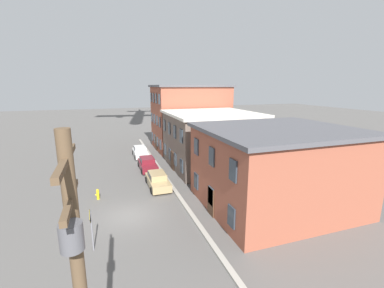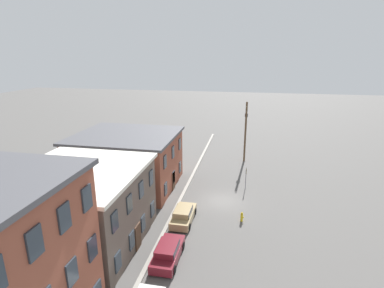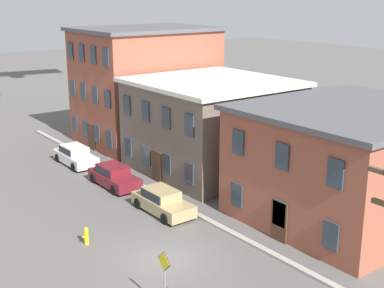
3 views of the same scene
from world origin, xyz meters
The scene contains 10 objects.
ground_plane centered at (0.00, 0.00, 0.00)m, with size 200.00×200.00×0.00m, color #565451.
kerb_strip centered at (0.00, 4.50, 0.08)m, with size 56.00×0.36×0.16m, color #9E998E.
apartment_corner centered at (-19.60, 11.39, 4.95)m, with size 8.80×11.30×9.87m.
apartment_midblock centered at (-9.76, 10.84, 3.34)m, with size 10.62×10.19×6.66m.
apartment_far centered at (1.91, 11.63, 3.28)m, with size 10.50×11.77×6.54m.
car_white centered at (-16.73, 3.11, 0.75)m, with size 4.40×1.92×1.43m.
car_maroon centered at (-10.74, 3.14, 0.75)m, with size 4.40×1.92×1.43m.
car_tan centered at (-4.97, 3.20, 0.75)m, with size 4.40×1.92×1.43m.
caution_sign centered at (3.67, -2.51, 1.80)m, with size 0.90×0.08×2.71m.
fire_hydrant centered at (-3.84, -2.34, 0.48)m, with size 0.24×0.34×0.96m.
Camera 3 is at (19.78, -13.27, 12.62)m, focal length 50.00 mm.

